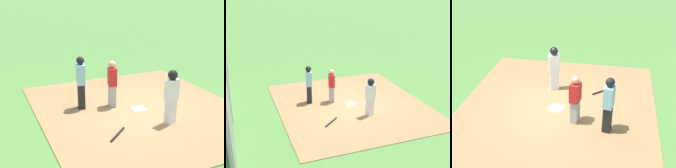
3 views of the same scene
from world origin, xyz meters
TOP-DOWN VIEW (x-y plane):
  - ground_plane at (0.00, 0.00)m, footprint 140.00×140.00m
  - dirt_infield at (0.00, 0.00)m, footprint 7.20×6.40m
  - home_plate at (0.00, 0.00)m, footprint 0.48×0.48m
  - catcher at (-0.59, -0.70)m, footprint 0.43×0.34m
  - umpire at (-0.86, -1.68)m, footprint 0.43×0.33m
  - runner at (1.28, 0.33)m, footprint 0.38×0.45m
  - baseball_bat at (1.36, -1.39)m, footprint 0.61×0.68m

SIDE VIEW (x-z plane):
  - ground_plane at x=0.00m, z-range 0.00..0.00m
  - dirt_infield at x=0.00m, z-range 0.00..0.03m
  - home_plate at x=0.00m, z-range 0.03..0.05m
  - baseball_bat at x=1.36m, z-range 0.03..0.09m
  - catcher at x=-0.59m, z-range 0.05..1.61m
  - umpire at x=-0.86m, z-range 0.07..1.81m
  - runner at x=1.28m, z-range 0.14..1.76m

